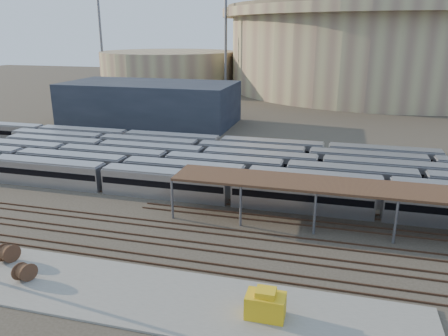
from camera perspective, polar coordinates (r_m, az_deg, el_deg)
ground at (r=51.40m, az=1.18°, el=-8.06°), size 420.00×420.00×0.00m
apron at (r=40.58m, az=-11.33°, el=-15.85°), size 50.00×9.00×0.20m
subway_trains at (r=67.48m, az=5.77°, el=-0.16°), size 130.28×23.90×3.60m
inspection_shed at (r=53.12m, az=26.10°, el=-3.25°), size 60.30×6.00×5.30m
empty_tracks at (r=47.04m, az=-0.31°, el=-10.50°), size 170.00×9.62×0.18m
stadium at (r=185.66m, az=20.03°, el=14.74°), size 124.00×124.00×32.50m
secondary_arena at (r=189.51m, az=-7.21°, el=12.78°), size 56.00×56.00×14.00m
service_building at (r=111.45m, az=-9.66°, el=8.40°), size 42.00×20.00×10.00m
floodlight_0 at (r=160.38m, az=0.22°, el=16.96°), size 4.00×1.00×38.40m
floodlight_1 at (r=190.94m, az=-15.82°, el=16.42°), size 4.00×1.00×38.40m
floodlight_3 at (r=206.12m, az=9.59°, el=16.85°), size 4.00×1.00×38.40m
cable_reel_west at (r=48.99m, az=-26.40°, el=-9.93°), size 1.60×2.09×1.84m
cable_reel_east at (r=44.99m, az=-24.59°, el=-12.24°), size 1.56×1.96×1.72m
yellow_equipment at (r=36.71m, az=5.43°, el=-17.47°), size 3.16×1.98×1.97m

